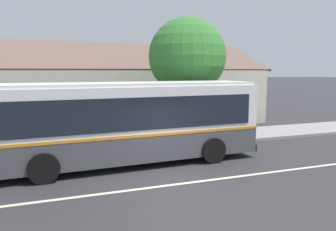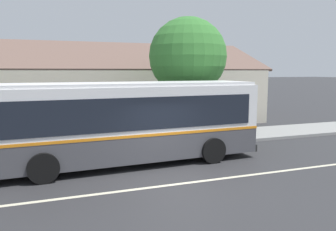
# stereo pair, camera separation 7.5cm
# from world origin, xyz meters

# --- Properties ---
(ground_plane) EXTENTS (300.00, 300.00, 0.00)m
(ground_plane) POSITION_xyz_m (0.00, 0.00, 0.00)
(ground_plane) COLOR #2D2D30
(sidewalk_far) EXTENTS (60.00, 3.00, 0.15)m
(sidewalk_far) POSITION_xyz_m (0.00, 6.00, 0.07)
(sidewalk_far) COLOR gray
(sidewalk_far) RESTS_ON ground
(lane_divider_stripe) EXTENTS (60.00, 0.16, 0.01)m
(lane_divider_stripe) POSITION_xyz_m (0.00, 0.00, 0.00)
(lane_divider_stripe) COLOR beige
(lane_divider_stripe) RESTS_ON ground
(community_building) EXTENTS (24.10, 10.52, 6.63)m
(community_building) POSITION_xyz_m (-1.51, 14.64, 1.93)
(community_building) COLOR beige
(community_building) RESTS_ON ground
(transit_bus) EXTENTS (10.71, 3.06, 3.12)m
(transit_bus) POSITION_xyz_m (-1.20, 2.90, 1.68)
(transit_bus) COLOR #47474C
(transit_bus) RESTS_ON ground
(bench_down_street) EXTENTS (1.71, 0.51, 0.94)m
(bench_down_street) POSITION_xyz_m (-2.41, 5.94, 0.57)
(bench_down_street) COLOR brown
(bench_down_street) RESTS_ON sidewalk_far
(street_tree_primary) EXTENTS (4.03, 4.03, 6.33)m
(street_tree_primary) POSITION_xyz_m (3.08, 6.63, 4.29)
(street_tree_primary) COLOR #4C3828
(street_tree_primary) RESTS_ON ground
(bus_stop_sign) EXTENTS (0.36, 0.07, 2.40)m
(bus_stop_sign) POSITION_xyz_m (5.99, 4.99, 1.64)
(bus_stop_sign) COLOR gray
(bus_stop_sign) RESTS_ON sidewalk_far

